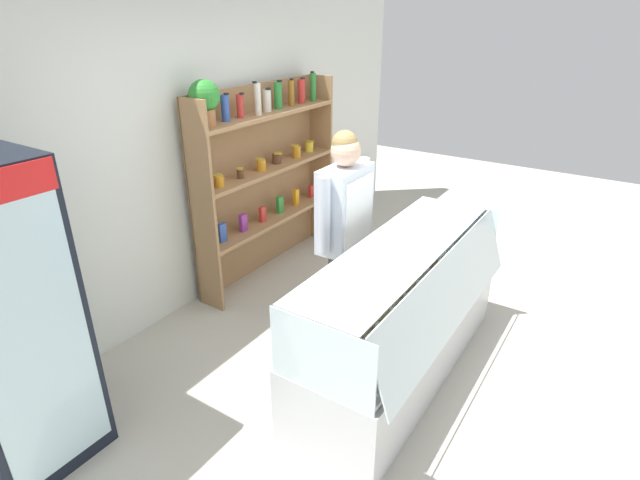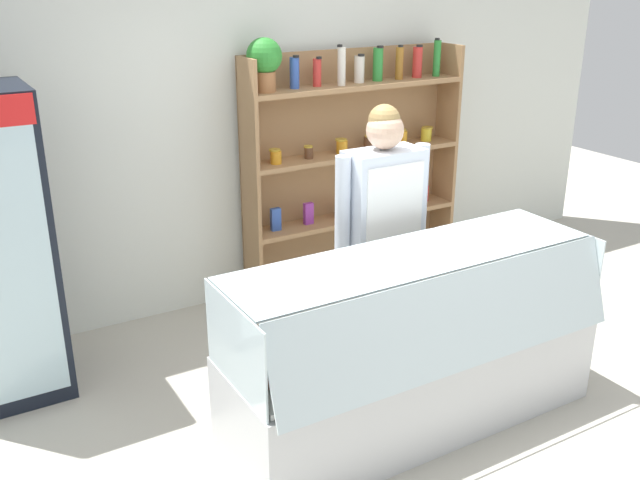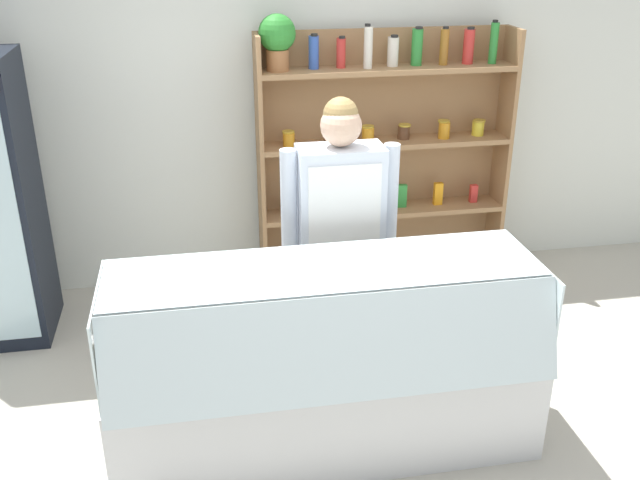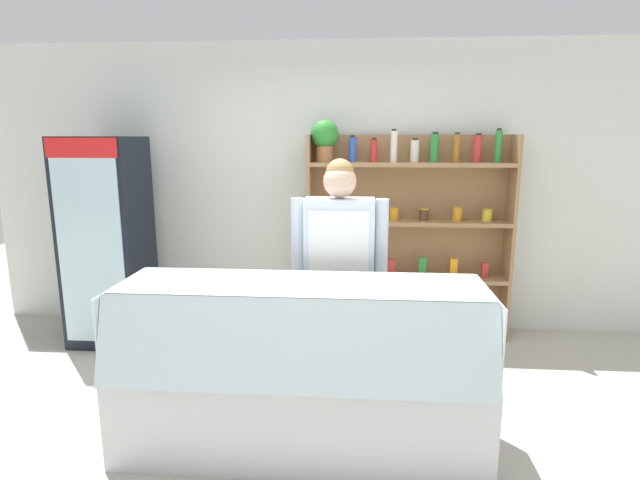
% 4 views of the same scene
% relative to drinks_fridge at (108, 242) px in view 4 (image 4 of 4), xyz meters
% --- Properties ---
extents(ground_plane, '(12.00, 12.00, 0.00)m').
position_rel_drinks_fridge_xyz_m(ground_plane, '(2.01, -1.42, -0.92)').
color(ground_plane, '#B7B2A3').
extents(back_wall, '(6.80, 0.10, 2.70)m').
position_rel_drinks_fridge_xyz_m(back_wall, '(2.01, 0.59, 0.43)').
color(back_wall, silver).
rests_on(back_wall, ground).
extents(drinks_fridge, '(0.64, 0.60, 1.84)m').
position_rel_drinks_fridge_xyz_m(drinks_fridge, '(0.00, 0.00, 0.00)').
color(drinks_fridge, black).
rests_on(drinks_fridge, ground).
extents(shelving_unit, '(1.83, 0.29, 1.98)m').
position_rel_drinks_fridge_xyz_m(shelving_unit, '(2.62, 0.37, 0.18)').
color(shelving_unit, '#9E754C').
rests_on(shelving_unit, ground).
extents(deli_display_case, '(2.14, 0.77, 1.01)m').
position_rel_drinks_fridge_xyz_m(deli_display_case, '(1.90, -1.48, -0.61)').
color(deli_display_case, silver).
rests_on(deli_display_case, ground).
extents(shop_clerk, '(0.66, 0.25, 1.70)m').
position_rel_drinks_fridge_xyz_m(shop_clerk, '(2.10, -0.88, 0.09)').
color(shop_clerk, '#4C4233').
rests_on(shop_clerk, ground).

